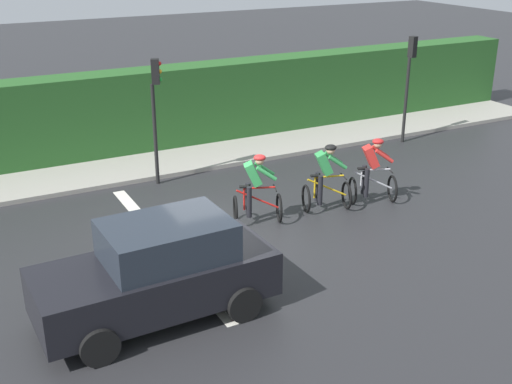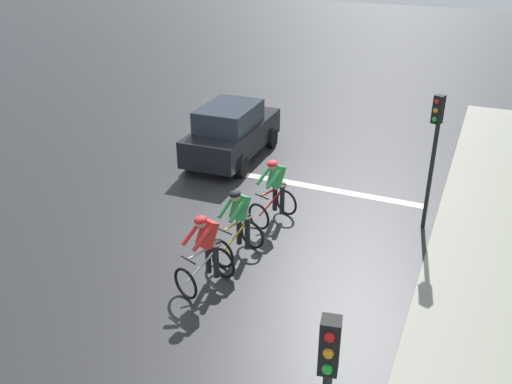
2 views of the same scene
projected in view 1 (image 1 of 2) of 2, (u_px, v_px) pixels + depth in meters
name	position (u px, v px, depth m)	size (l,w,h in m)	color
ground_plane	(214.00, 234.00, 14.56)	(80.00, 80.00, 0.00)	#28282B
sidewalk_kerb	(204.00, 153.00, 19.70)	(2.80, 25.14, 0.12)	#9E998E
stone_wall_low	(192.00, 139.00, 20.37)	(0.44, 25.14, 0.50)	tan
hedge_wall	(188.00, 106.00, 20.25)	(1.10, 25.14, 2.50)	#265623
road_marking_stop_line	(165.00, 244.00, 14.05)	(7.00, 0.30, 0.01)	silver
cyclist_lead	(372.00, 172.00, 15.96)	(1.01, 1.25, 1.66)	black
cyclist_second	(326.00, 179.00, 15.51)	(0.95, 1.23, 1.66)	black
cyclist_mid	(256.00, 191.00, 14.83)	(1.01, 1.25, 1.66)	black
car_black	(158.00, 272.00, 11.14)	(1.98, 4.15, 1.76)	black
traffic_light_near_crossing	(156.00, 102.00, 16.66)	(0.26, 0.30, 3.34)	black
traffic_light_far_junction	(409.00, 73.00, 20.16)	(0.23, 0.31, 3.34)	black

